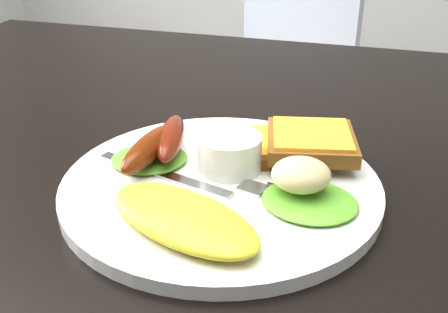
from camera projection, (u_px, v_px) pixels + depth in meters
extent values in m
cube|color=black|center=(217.00, 136.00, 0.65)|extent=(1.20, 0.80, 0.04)
cube|color=tan|center=(286.00, 90.00, 1.61)|extent=(0.50, 0.50, 0.05)
cylinder|color=white|center=(221.00, 186.00, 0.49)|extent=(0.30, 0.30, 0.01)
ellipsoid|color=#41911A|center=(149.00, 158.00, 0.52)|extent=(0.09, 0.09, 0.01)
ellipsoid|color=#5B8D20|center=(310.00, 201.00, 0.45)|extent=(0.09, 0.08, 0.01)
ellipsoid|color=yellow|center=(183.00, 218.00, 0.41)|extent=(0.16, 0.12, 0.02)
ellipsoid|color=#6C3206|center=(149.00, 148.00, 0.50)|extent=(0.03, 0.10, 0.02)
ellipsoid|color=maroon|center=(171.00, 137.00, 0.52)|extent=(0.05, 0.10, 0.02)
cylinder|color=white|center=(230.00, 153.00, 0.50)|extent=(0.08, 0.08, 0.04)
cube|color=#8A5815|center=(265.00, 148.00, 0.53)|extent=(0.10, 0.10, 0.01)
cube|color=brown|center=(311.00, 142.00, 0.52)|extent=(0.10, 0.10, 0.01)
ellipsoid|color=#F5F4B4|center=(301.00, 175.00, 0.45)|extent=(0.06, 0.06, 0.03)
cube|color=#ADAFB7|center=(163.00, 175.00, 0.49)|extent=(0.15, 0.05, 0.00)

